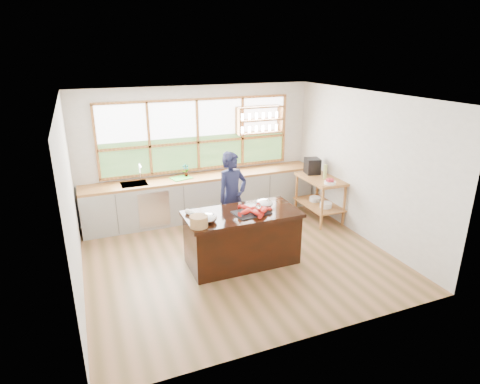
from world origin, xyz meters
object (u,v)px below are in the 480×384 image
espresso_machine (312,166)px  wicker_basket (199,222)px  cook (232,198)px  island (242,238)px

espresso_machine → wicker_basket: espresso_machine is taller
cook → espresso_machine: (2.04, 0.61, 0.21)m
island → cook: size_ratio=1.09×
island → wicker_basket: size_ratio=6.87×
island → wicker_basket: bearing=-161.2°
cook → espresso_machine: cook is taller
island → cook: cook is taller
wicker_basket → cook: bearing=49.3°
espresso_machine → island: bearing=-135.2°
espresso_machine → cook: bearing=-151.8°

